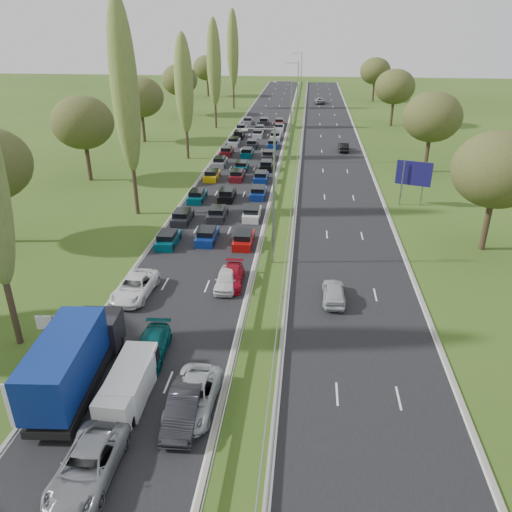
% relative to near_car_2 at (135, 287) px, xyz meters
% --- Properties ---
extents(ground, '(260.00, 260.00, 0.00)m').
position_rel_near_car_2_xyz_m(ground, '(10.29, 44.04, -0.78)').
color(ground, '#314A17').
rests_on(ground, ground).
extents(near_carriageway, '(10.50, 215.00, 0.04)m').
position_rel_near_car_2_xyz_m(near_carriageway, '(3.54, 46.54, -0.78)').
color(near_carriageway, black).
rests_on(near_carriageway, ground).
extents(far_carriageway, '(10.50, 215.00, 0.04)m').
position_rel_near_car_2_xyz_m(far_carriageway, '(17.04, 46.54, -0.78)').
color(far_carriageway, black).
rests_on(far_carriageway, ground).
extents(central_reservation, '(2.36, 215.00, 0.32)m').
position_rel_near_car_2_xyz_m(central_reservation, '(10.29, 46.54, -0.23)').
color(central_reservation, gray).
rests_on(central_reservation, ground).
extents(lamp_columns, '(0.18, 140.18, 12.00)m').
position_rel_near_car_2_xyz_m(lamp_columns, '(10.29, 42.04, 5.22)').
color(lamp_columns, gray).
rests_on(lamp_columns, ground).
extents(poplar_row, '(2.80, 127.80, 22.44)m').
position_rel_near_car_2_xyz_m(poplar_row, '(-5.71, 32.20, 11.61)').
color(poplar_row, '#2D2116').
rests_on(poplar_row, ground).
extents(woodland_left, '(8.00, 166.00, 11.10)m').
position_rel_near_car_2_xyz_m(woodland_left, '(-16.21, 26.66, 6.90)').
color(woodland_left, '#2D2116').
rests_on(woodland_left, ground).
extents(woodland_right, '(8.00, 153.00, 11.10)m').
position_rel_near_car_2_xyz_m(woodland_right, '(29.79, 30.70, 6.90)').
color(woodland_right, '#2D2116').
rests_on(woodland_right, ground).
extents(traffic_queue_fill, '(9.12, 67.13, 0.80)m').
position_rel_near_car_2_xyz_m(traffic_queue_fill, '(3.55, 41.66, -0.34)').
color(traffic_queue_fill, '#053F4C').
rests_on(traffic_queue_fill, ground).
extents(near_car_2, '(2.76, 5.57, 1.52)m').
position_rel_near_car_2_xyz_m(near_car_2, '(0.00, 0.00, 0.00)').
color(near_car_2, white).
rests_on(near_car_2, near_carriageway).
extents(near_car_6, '(2.58, 5.57, 1.55)m').
position_rel_near_car_2_xyz_m(near_car_6, '(3.40, -17.08, 0.01)').
color(near_car_6, gray).
rests_on(near_car_6, near_carriageway).
extents(near_car_7, '(2.20, 4.92, 1.40)m').
position_rel_near_car_2_xyz_m(near_car_7, '(3.57, -7.55, -0.06)').
color(near_car_7, '#054E52').
rests_on(near_car_7, near_carriageway).
extents(near_car_9, '(1.86, 4.85, 1.58)m').
position_rel_near_car_2_xyz_m(near_car_9, '(6.98, -12.89, 0.03)').
color(near_car_9, black).
rests_on(near_car_9, near_carriageway).
extents(near_car_10, '(2.65, 5.45, 1.49)m').
position_rel_near_car_2_xyz_m(near_car_10, '(7.26, -11.90, -0.01)').
color(near_car_10, '#A7ADB1').
rests_on(near_car_10, near_carriageway).
extents(near_car_11, '(1.97, 4.53, 1.30)m').
position_rel_near_car_2_xyz_m(near_car_11, '(7.28, 2.65, -0.11)').
color(near_car_11, '#9E091B').
rests_on(near_car_11, near_carriageway).
extents(near_car_12, '(1.70, 4.14, 1.40)m').
position_rel_near_car_2_xyz_m(near_car_12, '(6.90, 2.07, -0.06)').
color(near_car_12, white).
rests_on(near_car_12, near_carriageway).
extents(far_car_0, '(1.72, 4.28, 1.46)m').
position_rel_near_car_2_xyz_m(far_car_0, '(15.46, 0.82, -0.03)').
color(far_car_0, '#A8AFB2').
rests_on(far_car_0, far_carriageway).
extents(far_car_1, '(1.63, 4.43, 1.45)m').
position_rel_near_car_2_xyz_m(far_car_1, '(18.85, 50.45, -0.03)').
color(far_car_1, black).
rests_on(far_car_1, far_carriageway).
extents(far_car_2, '(2.79, 5.53, 1.50)m').
position_rel_near_car_2_xyz_m(far_car_2, '(15.51, 103.61, -0.01)').
color(far_car_2, gray).
rests_on(far_car_2, far_carriageway).
extents(blue_lorry, '(2.62, 9.45, 3.99)m').
position_rel_near_car_2_xyz_m(blue_lorry, '(0.17, -10.99, 1.28)').
color(blue_lorry, black).
rests_on(blue_lorry, near_carriageway).
extents(white_van_front, '(1.93, 4.93, 1.98)m').
position_rel_near_car_2_xyz_m(white_van_front, '(3.55, -10.95, 0.24)').
color(white_van_front, silver).
rests_on(white_van_front, near_carriageway).
extents(white_van_rear, '(1.88, 4.78, 1.92)m').
position_rel_near_car_2_xyz_m(white_van_rear, '(3.55, -11.94, 0.21)').
color(white_van_rear, silver).
rests_on(white_van_rear, near_carriageway).
extents(info_sign, '(1.50, 0.25, 2.10)m').
position_rel_near_car_2_xyz_m(info_sign, '(-3.61, -6.77, 0.59)').
color(info_sign, gray).
rests_on(info_sign, ground).
extents(direction_sign, '(3.82, 1.37, 5.20)m').
position_rel_near_car_2_xyz_m(direction_sign, '(25.19, 24.14, 2.79)').
color(direction_sign, gray).
rests_on(direction_sign, ground).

